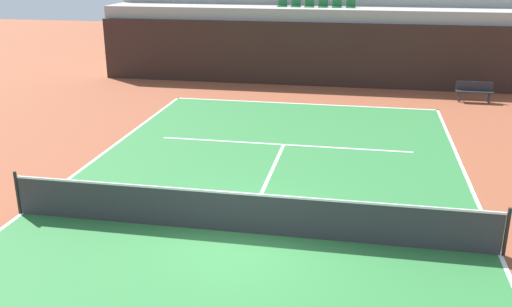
% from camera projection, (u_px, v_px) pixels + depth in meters
% --- Properties ---
extents(ground_plane, '(80.00, 80.00, 0.00)m').
position_uv_depth(ground_plane, '(244.00, 233.00, 12.82)').
color(ground_plane, brown).
extents(court_surface, '(11.00, 24.00, 0.01)m').
position_uv_depth(court_surface, '(244.00, 233.00, 12.82)').
color(court_surface, '#2D7238').
rests_on(court_surface, ground_plane).
extents(baseline_far, '(11.00, 0.10, 0.00)m').
position_uv_depth(baseline_far, '(302.00, 104.00, 23.90)').
color(baseline_far, white).
rests_on(baseline_far, court_surface).
extents(sideline_left, '(0.10, 24.00, 0.00)m').
position_uv_depth(sideline_left, '(22.00, 213.00, 13.77)').
color(sideline_left, white).
rests_on(sideline_left, court_surface).
extents(sideline_right, '(0.10, 24.00, 0.00)m').
position_uv_depth(sideline_right, '(500.00, 255.00, 11.86)').
color(sideline_right, white).
rests_on(sideline_right, court_surface).
extents(service_line_far, '(8.26, 0.10, 0.00)m').
position_uv_depth(service_line_far, '(284.00, 145.00, 18.75)').
color(service_line_far, white).
rests_on(service_line_far, court_surface).
extents(centre_service_line, '(0.10, 6.40, 0.00)m').
position_uv_depth(centre_service_line, '(267.00, 180.00, 15.78)').
color(centre_service_line, white).
rests_on(centre_service_line, court_surface).
extents(back_wall, '(20.68, 0.30, 2.94)m').
position_uv_depth(back_wall, '(312.00, 55.00, 26.87)').
color(back_wall, black).
rests_on(back_wall, ground_plane).
extents(stands_tier_lower, '(20.68, 2.40, 3.53)m').
position_uv_depth(stands_tier_lower, '(315.00, 44.00, 28.03)').
color(stands_tier_lower, '#9E9E99').
rests_on(stands_tier_lower, ground_plane).
extents(stands_tier_upper, '(20.68, 2.40, 4.48)m').
position_uv_depth(stands_tier_upper, '(319.00, 28.00, 30.10)').
color(stands_tier_upper, '#9E9E99').
rests_on(stands_tier_upper, ground_plane).
extents(seating_row_lower, '(3.73, 0.44, 0.44)m').
position_uv_depth(seating_row_lower, '(316.00, 4.00, 27.49)').
color(seating_row_lower, '#1E6633').
rests_on(seating_row_lower, stands_tier_lower).
extents(tennis_net, '(11.08, 0.08, 1.07)m').
position_uv_depth(tennis_net, '(243.00, 212.00, 12.65)').
color(tennis_net, black).
rests_on(tennis_net, court_surface).
extents(player_bench, '(1.50, 0.40, 0.85)m').
position_uv_depth(player_bench, '(474.00, 90.00, 24.13)').
color(player_bench, '#232328').
rests_on(player_bench, ground_plane).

